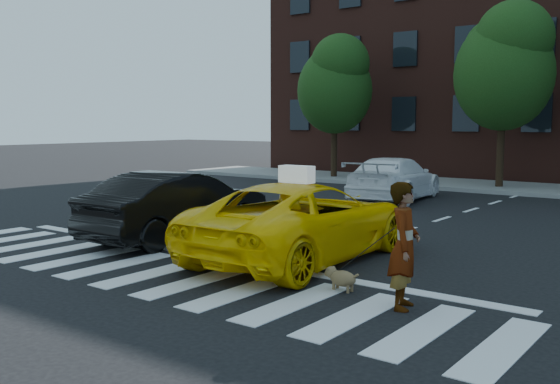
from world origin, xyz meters
name	(u,v)px	position (x,y,z in m)	size (l,w,h in m)	color
ground	(154,273)	(0.00, 0.00, 0.00)	(120.00, 120.00, 0.00)	black
crosswalk	(154,273)	(0.00, 0.00, 0.01)	(13.00, 2.40, 0.01)	silver
stop_line	(217,257)	(0.00, 1.60, 0.01)	(12.00, 0.30, 0.01)	silver
sidewalk_far	(490,186)	(0.00, 17.50, 0.07)	(30.00, 4.00, 0.15)	slate
building	(547,51)	(0.00, 25.00, 6.00)	(26.00, 10.00, 12.00)	#4A221A
tree_left	(335,81)	(-6.97, 17.00, 4.44)	(3.39, 3.38, 6.50)	black
tree_mid	(505,62)	(0.53, 17.00, 4.85)	(3.69, 3.69, 7.10)	black
taxi	(303,221)	(1.40, 2.50, 0.74)	(2.47, 5.35, 1.49)	yellow
black_sedan	(178,205)	(-2.00, 2.50, 0.76)	(1.61, 4.63, 1.53)	black
white_suv	(394,179)	(-1.34, 11.78, 0.72)	(2.03, 4.99, 1.45)	white
woman	(404,246)	(4.37, 0.73, 0.90)	(0.65, 0.43, 1.79)	#999999
dog	(340,277)	(3.17, 1.00, 0.21)	(0.63, 0.25, 0.36)	olive
taxi_sign	(297,174)	(1.40, 2.30, 1.65)	(0.65, 0.28, 0.32)	white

